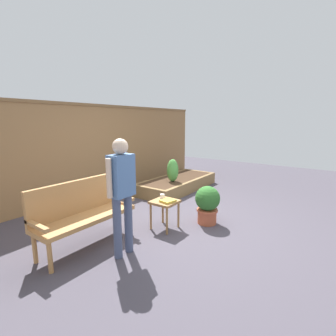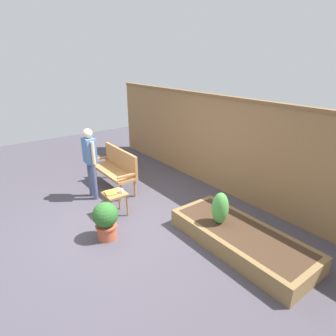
% 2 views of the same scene
% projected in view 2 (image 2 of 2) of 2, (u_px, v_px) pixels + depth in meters
% --- Properties ---
extents(ground_plane, '(14.00, 14.00, 0.00)m').
position_uv_depth(ground_plane, '(122.00, 224.00, 5.27)').
color(ground_plane, '#47424C').
extents(fence_back, '(8.40, 0.14, 2.16)m').
position_uv_depth(fence_back, '(222.00, 144.00, 6.32)').
color(fence_back, olive).
rests_on(fence_back, ground_plane).
extents(garden_bench, '(1.44, 0.48, 0.94)m').
position_uv_depth(garden_bench, '(117.00, 166.00, 6.58)').
color(garden_bench, '#B77F47').
rests_on(garden_bench, ground_plane).
extents(side_table, '(0.40, 0.40, 0.48)m').
position_uv_depth(side_table, '(115.00, 197.00, 5.44)').
color(side_table, '#9E7042').
rests_on(side_table, ground_plane).
extents(cup_on_table, '(0.11, 0.08, 0.08)m').
position_uv_depth(cup_on_table, '(121.00, 191.00, 5.40)').
color(cup_on_table, white).
rests_on(cup_on_table, side_table).
extents(book_on_table, '(0.25, 0.22, 0.04)m').
position_uv_depth(book_on_table, '(110.00, 193.00, 5.38)').
color(book_on_table, gold).
rests_on(book_on_table, side_table).
extents(potted_boxwood, '(0.43, 0.43, 0.67)m').
position_uv_depth(potted_boxwood, '(106.00, 219.00, 4.74)').
color(potted_boxwood, '#B75638').
rests_on(potted_boxwood, ground_plane).
extents(raised_planter_bed, '(2.40, 1.00, 0.30)m').
position_uv_depth(raised_planter_bed, '(240.00, 239.00, 4.60)').
color(raised_planter_bed, olive).
rests_on(raised_planter_bed, ground_plane).
extents(shrub_near_bench, '(0.28, 0.28, 0.56)m').
position_uv_depth(shrub_near_bench, '(220.00, 208.00, 4.67)').
color(shrub_near_bench, brown).
rests_on(shrub_near_bench, raised_planter_bed).
extents(person_by_bench, '(0.47, 0.20, 1.56)m').
position_uv_depth(person_by_bench, '(90.00, 158.00, 5.96)').
color(person_by_bench, '#475170').
rests_on(person_by_bench, ground_plane).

